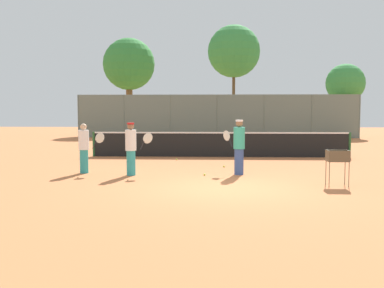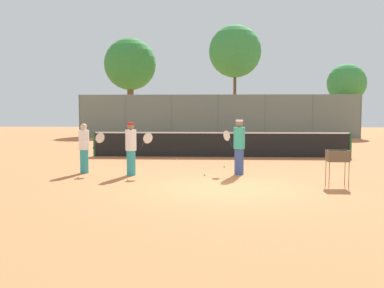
{
  "view_description": "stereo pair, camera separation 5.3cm",
  "coord_description": "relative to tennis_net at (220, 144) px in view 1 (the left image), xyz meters",
  "views": [
    {
      "loc": [
        -0.34,
        -11.53,
        2.04
      ],
      "look_at": [
        -0.95,
        1.94,
        1.0
      ],
      "focal_mm": 42.0,
      "sensor_mm": 36.0,
      "label": 1
    },
    {
      "loc": [
        -0.29,
        -11.53,
        2.04
      ],
      "look_at": [
        -0.95,
        1.94,
        1.0
      ],
      "focal_mm": 42.0,
      "sensor_mm": 36.0,
      "label": 2
    }
  ],
  "objects": [
    {
      "name": "tree_2",
      "position": [
        -7.27,
        18.11,
        5.17
      ],
      "size": [
        4.29,
        4.29,
        7.93
      ],
      "color": "brown",
      "rests_on": "ground_plane"
    },
    {
      "name": "player_red_cap",
      "position": [
        0.49,
        -5.22,
        0.33
      ],
      "size": [
        0.71,
        0.71,
        1.72
      ],
      "rotation": [
        0.0,
        0.0,
        2.36
      ],
      "color": "#334C8C",
      "rests_on": "ground_plane"
    },
    {
      "name": "parked_car",
      "position": [
        3.8,
        16.14,
        0.1
      ],
      "size": [
        4.2,
        1.7,
        1.6
      ],
      "color": "#232328",
      "rests_on": "ground_plane"
    },
    {
      "name": "tennis_ball_3",
      "position": [
        4.49,
        -1.08,
        -0.53
      ],
      "size": [
        0.07,
        0.07,
        0.07
      ],
      "primitive_type": "sphere",
      "color": "#D1E54C",
      "rests_on": "ground_plane"
    },
    {
      "name": "ball_cart",
      "position": [
        3.01,
        -7.19,
        0.17
      ],
      "size": [
        0.56,
        0.41,
        0.96
      ],
      "color": "brown",
      "rests_on": "ground_plane"
    },
    {
      "name": "tennis_ball_2",
      "position": [
        0.08,
        -3.46,
        -0.53
      ],
      "size": [
        0.07,
        0.07,
        0.07
      ],
      "primitive_type": "sphere",
      "color": "#D1E54C",
      "rests_on": "ground_plane"
    },
    {
      "name": "back_fence",
      "position": [
        0.0,
        13.05,
        0.99
      ],
      "size": [
        20.27,
        0.08,
        3.1
      ],
      "color": "slate",
      "rests_on": "ground_plane"
    },
    {
      "name": "tennis_net",
      "position": [
        0.0,
        0.0,
        0.0
      ],
      "size": [
        11.09,
        0.1,
        1.07
      ],
      "color": "#26592D",
      "rests_on": "ground_plane"
    },
    {
      "name": "tree_0",
      "position": [
        9.56,
        14.86,
        3.4
      ],
      "size": [
        2.87,
        2.87,
        5.42
      ],
      "color": "brown",
      "rests_on": "ground_plane"
    },
    {
      "name": "player_white_outfit",
      "position": [
        -4.43,
        -5.12,
        0.26
      ],
      "size": [
        0.88,
        0.33,
        1.59
      ],
      "rotation": [
        0.0,
        0.0,
        0.05
      ],
      "color": "teal",
      "rests_on": "ground_plane"
    },
    {
      "name": "tree_1",
      "position": [
        1.39,
        17.5,
        6.14
      ],
      "size": [
        4.22,
        4.22,
        8.82
      ],
      "color": "brown",
      "rests_on": "ground_plane"
    },
    {
      "name": "ground_plane",
      "position": [
        0.0,
        -7.72,
        -0.56
      ],
      "size": [
        80.0,
        80.0,
        0.0
      ],
      "primitive_type": "plane",
      "color": "#C67242"
    },
    {
      "name": "tennis_ball_1",
      "position": [
        -1.77,
        -1.33,
        -0.53
      ],
      "size": [
        0.07,
        0.07,
        0.07
      ],
      "primitive_type": "sphere",
      "color": "#D1E54C",
      "rests_on": "ground_plane"
    },
    {
      "name": "player_yellow_shirt",
      "position": [
        -2.84,
        -5.54,
        0.29
      ],
      "size": [
        0.89,
        0.34,
        1.64
      ],
      "rotation": [
        0.0,
        0.0,
        0.14
      ],
      "color": "teal",
      "rests_on": "ground_plane"
    },
    {
      "name": "tennis_ball_0",
      "position": [
        -0.57,
        -5.51,
        -0.53
      ],
      "size": [
        0.07,
        0.07,
        0.07
      ],
      "primitive_type": "sphere",
      "color": "#D1E54C",
      "rests_on": "ground_plane"
    }
  ]
}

